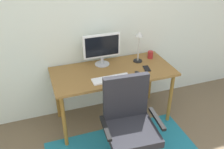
# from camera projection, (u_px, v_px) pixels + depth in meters

# --- Properties ---
(wall_back) EXTENTS (6.00, 0.10, 2.60)m
(wall_back) POSITION_uv_depth(u_px,v_px,m) (107.00, 13.00, 2.95)
(wall_back) COLOR silver
(wall_back) RESTS_ON ground
(desk) EXTENTS (1.45, 0.67, 0.72)m
(desk) POSITION_uv_depth(u_px,v_px,m) (113.00, 76.00, 2.93)
(desk) COLOR brown
(desk) RESTS_ON ground
(monitor) EXTENTS (0.45, 0.18, 0.39)m
(monitor) POSITION_uv_depth(u_px,v_px,m) (102.00, 47.00, 2.92)
(monitor) COLOR #B2B2B7
(monitor) RESTS_ON desk
(keyboard) EXTENTS (0.43, 0.13, 0.02)m
(keyboard) POSITION_uv_depth(u_px,v_px,m) (111.00, 79.00, 2.71)
(keyboard) COLOR white
(keyboard) RESTS_ON desk
(computer_mouse) EXTENTS (0.06, 0.10, 0.03)m
(computer_mouse) POSITION_uv_depth(u_px,v_px,m) (138.00, 73.00, 2.80)
(computer_mouse) COLOR black
(computer_mouse) RESTS_ON desk
(coffee_cup) EXTENTS (0.07, 0.07, 0.10)m
(coffee_cup) POSITION_uv_depth(u_px,v_px,m) (150.00, 55.00, 3.16)
(coffee_cup) COLOR maroon
(coffee_cup) RESTS_ON desk
(cell_phone) EXTENTS (0.09, 0.15, 0.01)m
(cell_phone) POSITION_uv_depth(u_px,v_px,m) (147.00, 69.00, 2.93)
(cell_phone) COLOR black
(cell_phone) RESTS_ON desk
(desk_lamp) EXTENTS (0.11, 0.11, 0.40)m
(desk_lamp) POSITION_uv_depth(u_px,v_px,m) (139.00, 41.00, 2.97)
(desk_lamp) COLOR black
(desk_lamp) RESTS_ON desk
(office_chair) EXTENTS (0.58, 0.53, 0.98)m
(office_chair) POSITION_uv_depth(u_px,v_px,m) (129.00, 133.00, 2.43)
(office_chair) COLOR slate
(office_chair) RESTS_ON ground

